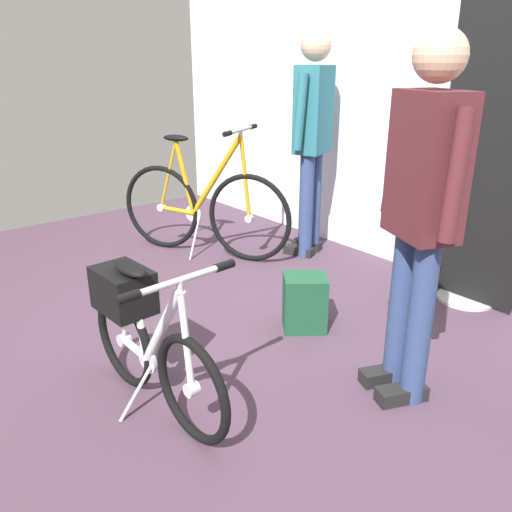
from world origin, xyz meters
TOP-DOWN VIEW (x-y plane):
  - ground_plane at (0.00, 0.00)m, footprint 6.09×6.09m
  - back_wall at (0.00, 1.87)m, footprint 6.09×0.10m
  - floor_banner_stand at (0.46, 1.62)m, footprint 0.60×0.36m
  - folding_bike_foreground at (0.10, -0.52)m, footprint 1.02×0.53m
  - display_bike_left at (-1.36, 0.78)m, footprint 1.34×0.75m
  - visitor_near_wall at (0.79, 0.46)m, footprint 0.49×0.36m
  - visitor_browsing at (-0.84, 1.44)m, footprint 0.36×0.50m
  - backpack_on_floor at (0.05, 0.53)m, footprint 0.31×0.32m

SIDE VIEW (x-z plane):
  - ground_plane at x=0.00m, z-range 0.00..0.00m
  - backpack_on_floor at x=0.05m, z-range 0.00..0.33m
  - folding_bike_foreground at x=0.10m, z-range -0.01..0.72m
  - display_bike_left at x=-1.36m, z-range -0.13..0.90m
  - floor_banner_stand at x=0.46m, z-range -0.09..1.75m
  - visitor_near_wall at x=0.79m, z-range 0.11..1.72m
  - visitor_browsing at x=-0.84m, z-range 0.13..1.82m
  - back_wall at x=0.00m, z-range 0.00..2.77m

